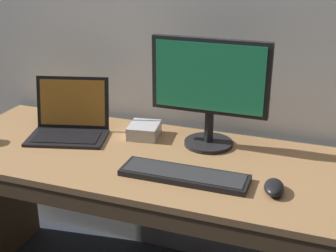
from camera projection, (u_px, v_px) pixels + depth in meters
The scene contains 6 objects.
desk at pixel (150, 207), 1.97m from camera, with size 1.76×0.68×0.74m.
laptop_black at pixel (70, 122), 2.07m from camera, with size 0.39×0.33×0.24m.
external_monitor at pixel (210, 87), 1.88m from camera, with size 0.48×0.21×0.46m.
wired_keyboard at pixel (184, 175), 1.71m from camera, with size 0.48×0.14×0.02m.
computer_mouse at pixel (274, 187), 1.61m from camera, with size 0.07×0.12×0.04m, color black.
external_drive_box at pixel (144, 130), 2.06m from camera, with size 0.13×0.14×0.06m, color silver.
Camera 1 is at (0.65, -1.58, 1.56)m, focal length 49.99 mm.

